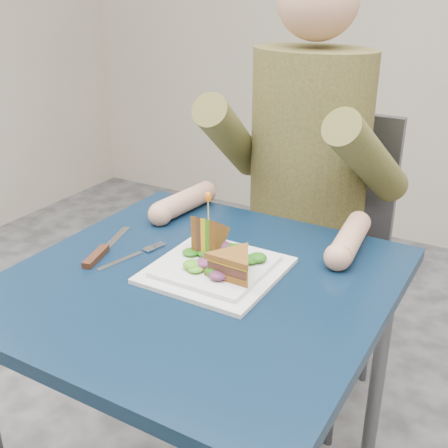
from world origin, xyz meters
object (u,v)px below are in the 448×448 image
Objects in this scene: sandwich_upright at (209,237)px; plate at (216,269)px; diner at (308,131)px; fork at (130,257)px; sandwich_flat at (233,264)px; chair at (314,240)px; table at (200,311)px; knife at (100,253)px.

plate is at bearing -44.57° from sandwich_upright.
fork is (-0.18, -0.56, -0.18)m from diner.
diner reaches higher than sandwich_flat.
chair reaches higher than fork.
fork is at bearing 179.89° from table.
diner is 0.61m from fork.
table is at bearing -90.00° from chair.
diner is at bearing 67.12° from knife.
sandwich_upright is 0.18m from fork.
sandwich_flat reaches higher than knife.
plate reaches higher than table.
sandwich_flat is (0.07, 0.01, 0.12)m from table.
table is at bearing -72.17° from sandwich_upright.
sandwich_upright is (-0.03, -0.48, -0.13)m from diner.
diner is 3.43× the size of knife.
plate is 0.07m from sandwich_flat.
table is at bearing 5.57° from knife.
sandwich_upright is (-0.05, 0.05, 0.05)m from plate.
sandwich_flat is at bearing -83.59° from chair.
knife is at bearing -153.92° from sandwich_upright.
plate is 1.20× the size of knife.
sandwich_flat is 0.32m from knife.
table is 3.45× the size of knife.
sandwich_upright is at bearing -93.22° from diner.
sandwich_flat is at bearing 2.94° from fork.
plate is at bearing 13.24° from knife.
table is 4.24× the size of fork.
chair reaches higher than sandwich_upright.
sandwich_flat is at bearing -34.81° from sandwich_upright.
fork is at bearing -107.80° from diner.
chair is 5.26× the size of fork.
fork is (-0.18, -0.67, 0.19)m from chair.
diner is 0.66m from knife.
plate is 2.00× the size of sandwich_upright.
diner is (-0.00, 0.56, 0.26)m from table.
fork is at bearing -169.15° from plate.
diner is at bearing 72.20° from fork.
diner is 4.21× the size of fork.
knife is (-0.26, -0.06, -0.00)m from plate.
diner is 5.74× the size of sandwich_upright.
sandwich_upright is 0.25m from knife.
fork is (-0.25, -0.01, -0.04)m from sandwich_flat.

